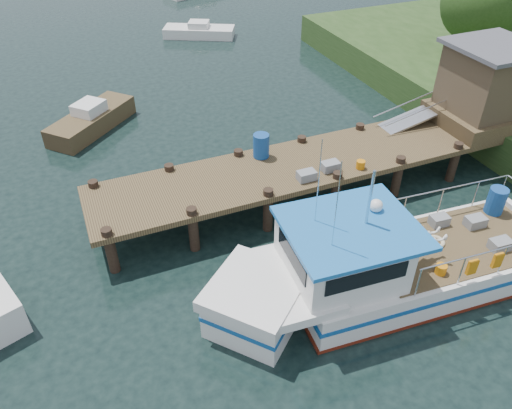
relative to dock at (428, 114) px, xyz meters
name	(u,v)px	position (x,y,z in m)	size (l,w,h in m)	color
ground_plane	(266,204)	(-6.51, -0.01, -2.24)	(160.00, 160.00, 0.00)	black
dock	(428,114)	(0.00, 0.00, 0.00)	(16.60, 3.00, 4.78)	#4C3C24
lobster_boat	(380,268)	(-5.28, -5.05, -1.32)	(10.57, 3.71, 5.06)	silver
moored_rowboat	(91,120)	(-11.33, 7.99, -1.77)	(4.20, 4.05, 1.27)	#4C3C24
moored_b	(199,31)	(-3.25, 18.00, -1.88)	(4.60, 3.34, 0.97)	silver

